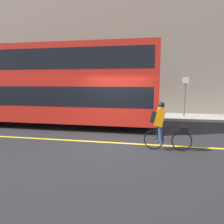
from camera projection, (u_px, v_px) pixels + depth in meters
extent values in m
plane|color=#232326|center=(109.00, 144.00, 7.80)|extent=(80.00, 80.00, 0.00)
cube|color=yellow|center=(109.00, 142.00, 7.93)|extent=(50.00, 0.14, 0.01)
cube|color=#A8A399|center=(129.00, 115.00, 13.73)|extent=(60.00, 2.26, 0.14)
cube|color=gray|center=(132.00, 50.00, 14.38)|extent=(60.00, 0.30, 8.56)
cylinder|color=black|center=(112.00, 116.00, 10.38)|extent=(1.10, 0.30, 1.10)
cube|color=red|center=(43.00, 99.00, 10.96)|extent=(11.43, 2.44, 1.97)
cube|color=black|center=(42.00, 94.00, 10.93)|extent=(10.97, 2.46, 0.87)
cube|color=red|center=(41.00, 63.00, 10.71)|extent=(11.43, 2.35, 1.58)
cube|color=black|center=(41.00, 61.00, 10.70)|extent=(10.97, 2.37, 0.89)
torus|color=black|center=(182.00, 141.00, 6.93)|extent=(0.64, 0.04, 0.64)
torus|color=black|center=(154.00, 140.00, 7.10)|extent=(0.64, 0.04, 0.64)
cylinder|color=black|center=(168.00, 134.00, 6.99)|extent=(0.89, 0.03, 0.44)
cylinder|color=black|center=(157.00, 133.00, 7.05)|extent=(0.03, 0.03, 0.47)
cube|color=black|center=(183.00, 130.00, 6.88)|extent=(0.26, 0.16, 0.22)
cube|color=orange|center=(160.00, 118.00, 6.97)|extent=(0.37, 0.32, 0.58)
cube|color=black|center=(153.00, 117.00, 7.00)|extent=(0.21, 0.26, 0.38)
cylinder|color=#384C7A|center=(160.00, 134.00, 7.12)|extent=(0.21, 0.11, 0.58)
cylinder|color=#384C7A|center=(160.00, 135.00, 6.95)|extent=(0.19, 0.11, 0.58)
sphere|color=tan|center=(161.00, 107.00, 6.91)|extent=(0.19, 0.19, 0.19)
sphere|color=black|center=(161.00, 105.00, 6.90)|extent=(0.21, 0.21, 0.21)
cylinder|color=#59595B|center=(185.00, 96.00, 12.81)|extent=(0.07, 0.07, 2.37)
cube|color=white|center=(186.00, 80.00, 12.63)|extent=(0.36, 0.02, 0.36)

